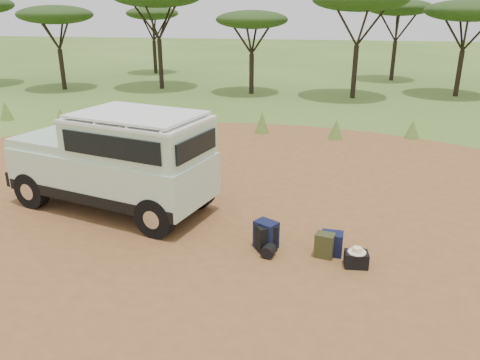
% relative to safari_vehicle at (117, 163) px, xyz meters
% --- Properties ---
extents(ground, '(140.00, 140.00, 0.00)m').
position_rel_safari_vehicle_xyz_m(ground, '(2.50, -0.41, -1.25)').
color(ground, '#496724').
rests_on(ground, ground).
extents(dirt_clearing, '(23.00, 23.00, 0.01)m').
position_rel_safari_vehicle_xyz_m(dirt_clearing, '(2.50, -0.41, -1.24)').
color(dirt_clearing, '#965D31').
rests_on(dirt_clearing, ground).
extents(grass_fringe, '(36.60, 1.60, 0.90)m').
position_rel_safari_vehicle_xyz_m(grass_fringe, '(2.61, 8.26, -0.85)').
color(grass_fringe, '#496724').
rests_on(grass_fringe, ground).
extents(acacia_treeline, '(46.70, 13.20, 6.26)m').
position_rel_safari_vehicle_xyz_m(acacia_treeline, '(3.25, 19.40, 3.62)').
color(acacia_treeline, black).
rests_on(acacia_treeline, ground).
extents(safari_vehicle, '(5.64, 3.38, 2.59)m').
position_rel_safari_vehicle_xyz_m(safari_vehicle, '(0.00, 0.00, 0.00)').
color(safari_vehicle, '#BADABA').
rests_on(safari_vehicle, ground).
extents(walking_staff, '(0.21, 0.33, 1.50)m').
position_rel_safari_vehicle_xyz_m(walking_staff, '(-1.14, 0.89, -0.50)').
color(walking_staff, brown).
rests_on(walking_staff, ground).
extents(backpack_black, '(0.51, 0.48, 0.57)m').
position_rel_safari_vehicle_xyz_m(backpack_black, '(4.00, -1.49, -0.96)').
color(backpack_black, black).
rests_on(backpack_black, ground).
extents(backpack_navy, '(0.58, 0.53, 0.62)m').
position_rel_safari_vehicle_xyz_m(backpack_navy, '(3.99, -1.40, -0.94)').
color(backpack_navy, '#13183B').
rests_on(backpack_navy, ground).
extents(backpack_olive, '(0.43, 0.35, 0.53)m').
position_rel_safari_vehicle_xyz_m(backpack_olive, '(5.24, -1.57, -0.98)').
color(backpack_olive, '#3D411E').
rests_on(backpack_olive, ground).
extents(duffel_navy, '(0.47, 0.37, 0.50)m').
position_rel_safari_vehicle_xyz_m(duffel_navy, '(5.38, -1.44, -1.00)').
color(duffel_navy, '#13183B').
rests_on(duffel_navy, ground).
extents(hard_case, '(0.49, 0.37, 0.33)m').
position_rel_safari_vehicle_xyz_m(hard_case, '(5.88, -1.86, -1.09)').
color(hard_case, black).
rests_on(hard_case, ground).
extents(stuff_sack, '(0.33, 0.33, 0.27)m').
position_rel_safari_vehicle_xyz_m(stuff_sack, '(4.09, -1.80, -1.11)').
color(stuff_sack, black).
rests_on(stuff_sack, ground).
extents(safari_hat, '(0.37, 0.37, 0.11)m').
position_rel_safari_vehicle_xyz_m(safari_hat, '(5.88, -1.86, -0.88)').
color(safari_hat, beige).
rests_on(safari_hat, hard_case).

